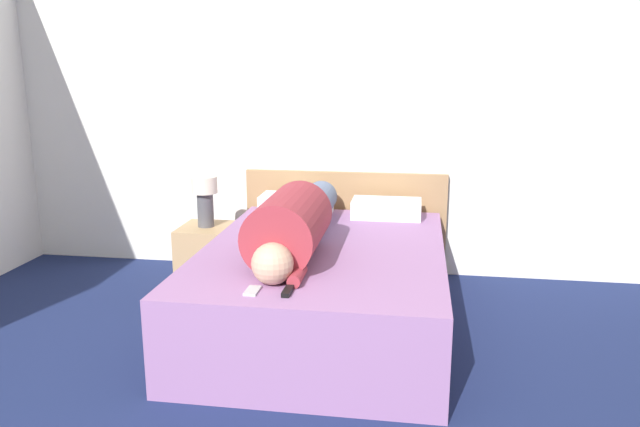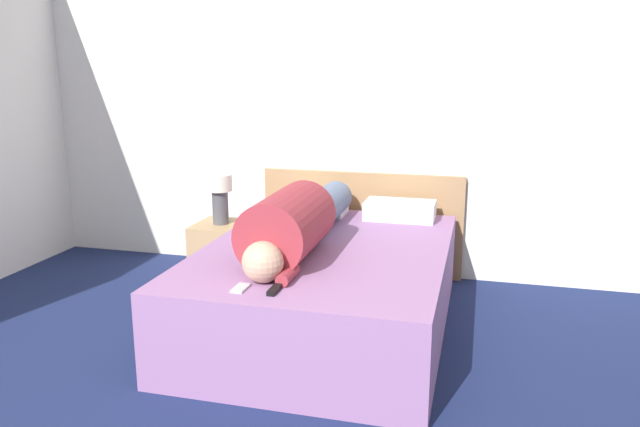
{
  "view_description": "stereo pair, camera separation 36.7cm",
  "coord_description": "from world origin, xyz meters",
  "px_view_note": "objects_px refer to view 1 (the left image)",
  "views": [
    {
      "loc": [
        0.73,
        -1.47,
        1.64
      ],
      "look_at": [
        0.18,
        2.06,
        0.78
      ],
      "focal_mm": 35.0,
      "sensor_mm": 36.0,
      "label": 1
    },
    {
      "loc": [
        1.09,
        -1.39,
        1.64
      ],
      "look_at": [
        0.18,
        2.06,
        0.78
      ],
      "focal_mm": 35.0,
      "sensor_mm": 36.0,
      "label": 2
    }
  ],
  "objects_px": {
    "nightstand": "(208,257)",
    "person_lying": "(296,222)",
    "bed": "(324,287)",
    "table_lamp": "(205,196)",
    "tv_remote": "(288,291)",
    "cell_phone": "(252,291)",
    "pillow_second": "(386,209)",
    "pillow_near_headboard": "(296,204)"
  },
  "relations": [
    {
      "from": "tv_remote",
      "to": "cell_phone",
      "type": "xyz_separation_m",
      "value": [
        -0.18,
        -0.01,
        -0.01
      ]
    },
    {
      "from": "nightstand",
      "to": "table_lamp",
      "type": "relative_size",
      "value": 1.25
    },
    {
      "from": "cell_phone",
      "to": "tv_remote",
      "type": "bearing_deg",
      "value": 4.62
    },
    {
      "from": "table_lamp",
      "to": "person_lying",
      "type": "relative_size",
      "value": 0.21
    },
    {
      "from": "cell_phone",
      "to": "nightstand",
      "type": "bearing_deg",
      "value": 117.13
    },
    {
      "from": "bed",
      "to": "pillow_near_headboard",
      "type": "xyz_separation_m",
      "value": [
        -0.34,
        0.84,
        0.34
      ]
    },
    {
      "from": "nightstand",
      "to": "pillow_second",
      "type": "relative_size",
      "value": 0.93
    },
    {
      "from": "nightstand",
      "to": "pillow_near_headboard",
      "type": "xyz_separation_m",
      "value": [
        0.64,
        0.24,
        0.37
      ]
    },
    {
      "from": "bed",
      "to": "pillow_second",
      "type": "xyz_separation_m",
      "value": [
        0.34,
        0.84,
        0.33
      ]
    },
    {
      "from": "person_lying",
      "to": "table_lamp",
      "type": "bearing_deg",
      "value": 139.82
    },
    {
      "from": "bed",
      "to": "pillow_near_headboard",
      "type": "relative_size",
      "value": 3.88
    },
    {
      "from": "table_lamp",
      "to": "pillow_second",
      "type": "relative_size",
      "value": 0.74
    },
    {
      "from": "nightstand",
      "to": "tv_remote",
      "type": "bearing_deg",
      "value": -57.29
    },
    {
      "from": "table_lamp",
      "to": "pillow_near_headboard",
      "type": "xyz_separation_m",
      "value": [
        0.64,
        0.24,
        -0.09
      ]
    },
    {
      "from": "nightstand",
      "to": "bed",
      "type": "bearing_deg",
      "value": -31.83
    },
    {
      "from": "person_lying",
      "to": "pillow_near_headboard",
      "type": "xyz_separation_m",
      "value": [
        -0.18,
        0.92,
        -0.1
      ]
    },
    {
      "from": "person_lying",
      "to": "cell_phone",
      "type": "height_order",
      "value": "person_lying"
    },
    {
      "from": "nightstand",
      "to": "tv_remote",
      "type": "height_order",
      "value": "tv_remote"
    },
    {
      "from": "nightstand",
      "to": "cell_phone",
      "type": "height_order",
      "value": "cell_phone"
    },
    {
      "from": "pillow_near_headboard",
      "to": "pillow_second",
      "type": "relative_size",
      "value": 1.05
    },
    {
      "from": "person_lying",
      "to": "pillow_second",
      "type": "height_order",
      "value": "person_lying"
    },
    {
      "from": "person_lying",
      "to": "pillow_near_headboard",
      "type": "distance_m",
      "value": 0.95
    },
    {
      "from": "person_lying",
      "to": "pillow_second",
      "type": "distance_m",
      "value": 1.06
    },
    {
      "from": "table_lamp",
      "to": "cell_phone",
      "type": "xyz_separation_m",
      "value": [
        0.74,
        -1.44,
        -0.16
      ]
    },
    {
      "from": "pillow_second",
      "to": "bed",
      "type": "bearing_deg",
      "value": -112.21
    },
    {
      "from": "table_lamp",
      "to": "cell_phone",
      "type": "height_order",
      "value": "table_lamp"
    },
    {
      "from": "bed",
      "to": "cell_phone",
      "type": "relative_size",
      "value": 15.96
    },
    {
      "from": "bed",
      "to": "table_lamp",
      "type": "distance_m",
      "value": 1.23
    },
    {
      "from": "pillow_second",
      "to": "cell_phone",
      "type": "height_order",
      "value": "pillow_second"
    },
    {
      "from": "pillow_near_headboard",
      "to": "pillow_second",
      "type": "xyz_separation_m",
      "value": [
        0.68,
        0.0,
        -0.01
      ]
    },
    {
      "from": "nightstand",
      "to": "pillow_second",
      "type": "height_order",
      "value": "pillow_second"
    },
    {
      "from": "pillow_second",
      "to": "cell_phone",
      "type": "xyz_separation_m",
      "value": [
        -0.58,
        -1.68,
        -0.06
      ]
    },
    {
      "from": "pillow_near_headboard",
      "to": "cell_phone",
      "type": "height_order",
      "value": "pillow_near_headboard"
    },
    {
      "from": "table_lamp",
      "to": "pillow_near_headboard",
      "type": "bearing_deg",
      "value": 20.37
    },
    {
      "from": "bed",
      "to": "nightstand",
      "type": "xyz_separation_m",
      "value": [
        -0.97,
        0.61,
        -0.03
      ]
    },
    {
      "from": "pillow_near_headboard",
      "to": "pillow_second",
      "type": "height_order",
      "value": "pillow_near_headboard"
    },
    {
      "from": "person_lying",
      "to": "pillow_second",
      "type": "xyz_separation_m",
      "value": [
        0.5,
        0.92,
        -0.11
      ]
    },
    {
      "from": "table_lamp",
      "to": "pillow_near_headboard",
      "type": "height_order",
      "value": "table_lamp"
    },
    {
      "from": "table_lamp",
      "to": "pillow_second",
      "type": "height_order",
      "value": "table_lamp"
    },
    {
      "from": "nightstand",
      "to": "person_lying",
      "type": "xyz_separation_m",
      "value": [
        0.82,
        -0.69,
        0.47
      ]
    },
    {
      "from": "bed",
      "to": "person_lying",
      "type": "relative_size",
      "value": 1.17
    },
    {
      "from": "person_lying",
      "to": "pillow_second",
      "type": "relative_size",
      "value": 3.5
    }
  ]
}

